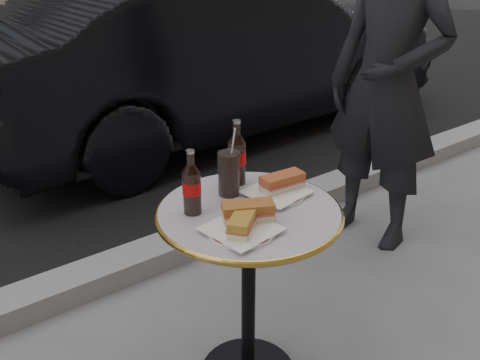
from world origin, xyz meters
TOP-DOWN VIEW (x-y plane):
  - curb at (0.00, 0.90)m, footprint 40.00×0.20m
  - bistro_table at (0.00, 0.00)m, footprint 0.62×0.62m
  - plate_left at (-0.11, -0.10)m, footprint 0.21×0.21m
  - plate_right at (0.14, 0.02)m, footprint 0.20×0.20m
  - sandwich_left_a at (-0.11, -0.11)m, footprint 0.16×0.14m
  - sandwich_left_b at (-0.06, -0.07)m, footprint 0.18×0.14m
  - sandwich_right at (0.17, 0.03)m, footprint 0.16×0.09m
  - cola_bottle_left at (-0.16, 0.09)m, footprint 0.07×0.07m
  - cola_bottle_right at (0.09, 0.19)m, footprint 0.09×0.09m
  - cola_glass at (0.01, 0.13)m, footprint 0.08×0.08m
  - parked_car at (1.55, 2.38)m, footprint 1.54×4.08m
  - pedestrian at (1.22, 0.43)m, footprint 0.53×0.70m

SIDE VIEW (x-z plane):
  - curb at x=0.00m, z-range -0.01..0.11m
  - bistro_table at x=0.00m, z-range 0.00..0.73m
  - parked_car at x=1.55m, z-range 0.00..1.32m
  - plate_right at x=0.14m, z-range 0.73..0.74m
  - plate_left at x=-0.11m, z-range 0.73..0.74m
  - sandwich_left_a at x=-0.11m, z-range 0.74..0.79m
  - sandwich_right at x=0.17m, z-range 0.74..0.80m
  - sandwich_left_b at x=-0.06m, z-range 0.74..0.80m
  - cola_glass at x=0.01m, z-range 0.73..0.89m
  - cola_bottle_left at x=-0.16m, z-range 0.73..0.95m
  - cola_bottle_right at x=0.09m, z-range 0.73..0.97m
  - pedestrian at x=1.22m, z-range 0.00..1.71m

